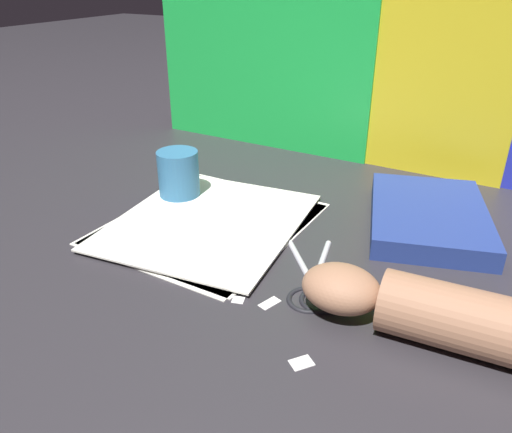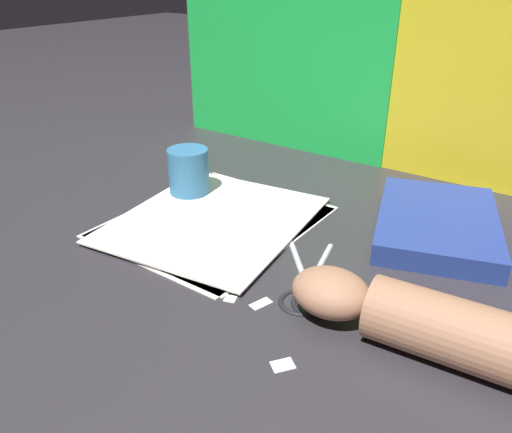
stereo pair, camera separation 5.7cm
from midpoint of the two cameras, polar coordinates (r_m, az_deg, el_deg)
The scene contains 12 objects.
ground_plane at distance 0.78m, azimuth -0.50°, elevation -3.14°, with size 6.00×6.00×0.00m, color #2D2B30.
backdrop_panel_left at distance 1.18m, azimuth -0.84°, elevation 18.02°, with size 0.53×0.03×0.42m.
backdrop_panel_center at distance 1.08m, azimuth 10.87°, elevation 17.34°, with size 0.59×0.04×0.44m.
backdrop_panel_right at distance 1.04m, azimuth 25.62°, elevation 12.32°, with size 0.63×0.06×0.35m.
paper_stack at distance 0.84m, azimuth -7.28°, elevation -0.63°, with size 0.32×0.36×0.01m.
book_closed at distance 0.87m, azimuth 17.33°, elevation -0.00°, with size 0.25×0.31×0.03m.
scissors at distance 0.68m, azimuth 4.24°, elevation -7.94°, with size 0.15×0.19×0.01m.
hand_forearm at distance 0.60m, azimuth 18.10°, elevation -10.70°, with size 0.33×0.09×0.07m.
paper_scrap_near at distance 0.66m, azimuth -4.54°, elevation -9.52°, with size 0.02×0.02×0.00m.
paper_scrap_mid at distance 0.65m, azimuth -0.95°, elevation -9.91°, with size 0.02×0.03×0.00m.
paper_scrap_far at distance 0.57m, azimuth 2.28°, elevation -16.43°, with size 0.03×0.03×0.00m.
mug at distance 0.93m, azimuth -10.58°, elevation 4.58°, with size 0.07×0.07×0.09m.
Camera 1 is at (0.31, -0.61, 0.39)m, focal length 35.00 mm.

